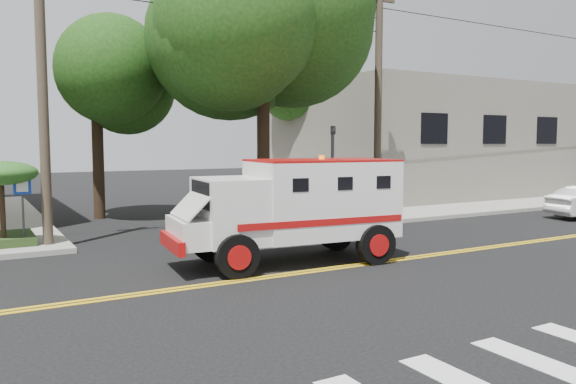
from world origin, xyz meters
TOP-DOWN VIEW (x-y plane):
  - ground at (0.00, 0.00)m, footprint 100.00×100.00m
  - sidewalk_ne at (13.50, 13.50)m, footprint 17.00×17.00m
  - building_right at (15.00, 14.00)m, footprint 14.00×12.00m
  - utility_pole_left at (-5.60, 6.00)m, footprint 0.28×0.28m
  - utility_pole_right at (6.30, 6.20)m, footprint 0.28×0.28m
  - tree_main at (1.94, 6.21)m, footprint 6.08×5.70m
  - tree_left at (-2.68, 11.79)m, footprint 4.48×4.20m
  - tree_right at (8.84, 15.77)m, footprint 4.80×4.50m
  - traffic_signal at (3.80, 5.60)m, footprint 0.15×0.18m
  - accessibility_sign at (-6.20, 6.17)m, footprint 0.45×0.10m
  - armored_truck at (-0.41, 1.06)m, footprint 5.86×2.75m
  - pedestrian_a at (5.50, 6.80)m, footprint 0.71×0.66m
  - pedestrian_b at (6.29, 5.50)m, footprint 0.90×0.77m

SIDE VIEW (x-z plane):
  - ground at x=0.00m, z-range 0.00..0.00m
  - sidewalk_ne at x=13.50m, z-range 0.00..0.15m
  - pedestrian_b at x=6.29m, z-range 0.15..1.76m
  - pedestrian_a at x=5.50m, z-range 0.15..1.78m
  - accessibility_sign at x=-6.20m, z-range 0.35..2.38m
  - armored_truck at x=-0.41m, z-range 0.18..2.77m
  - traffic_signal at x=3.80m, z-range 0.43..4.03m
  - building_right at x=15.00m, z-range 0.15..6.15m
  - utility_pole_left at x=-5.60m, z-range 0.00..9.00m
  - utility_pole_right at x=6.30m, z-range 0.00..9.00m
  - tree_left at x=-2.68m, z-range 1.88..9.58m
  - tree_right at x=8.84m, z-range 1.99..10.19m
  - tree_main at x=1.94m, z-range 2.27..12.12m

